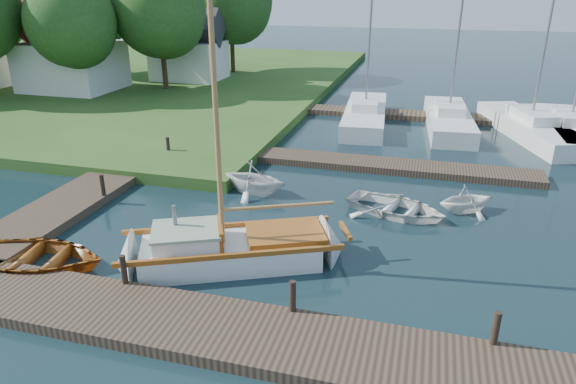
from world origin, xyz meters
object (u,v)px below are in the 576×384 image
(tender_b, at_px, (254,176))
(marina_boat_1, at_px, (365,113))
(house_a, at_px, (70,53))
(house_c, at_px, (189,51))
(marina_boat_4, at_px, (569,128))
(tree_2, at_px, (71,21))
(tender_c, at_px, (396,204))
(mooring_post_5, at_px, (168,146))
(tree_3, at_px, (159,9))
(marina_boat_3, at_px, (530,126))
(sailboat, at_px, (236,251))
(dinghy, at_px, (33,254))
(mooring_post_3, at_px, (496,328))
(tender_d, at_px, (467,197))
(mooring_post_1, at_px, (124,269))
(mooring_post_4, at_px, (103,185))
(marina_boat_2, at_px, (448,118))
(mooring_post_2, at_px, (293,296))

(tender_b, relative_size, marina_boat_1, 0.27)
(house_a, bearing_deg, tender_b, -37.07)
(tender_b, height_order, house_c, house_c)
(marina_boat_4, bearing_deg, tree_2, 88.33)
(house_a, relative_size, house_c, 1.19)
(tender_c, bearing_deg, mooring_post_5, 91.34)
(tender_b, height_order, marina_boat_1, marina_boat_1)
(tender_c, height_order, tree_3, tree_3)
(marina_boat_3, distance_m, tree_3, 24.35)
(mooring_post_5, height_order, tender_c, mooring_post_5)
(sailboat, relative_size, marina_boat_1, 1.01)
(sailboat, bearing_deg, dinghy, 173.48)
(mooring_post_5, height_order, house_a, house_a)
(sailboat, xyz_separation_m, tender_c, (4.19, 4.61, 0.02))
(house_a, bearing_deg, mooring_post_3, -38.93)
(marina_boat_4, relative_size, house_c, 2.21)
(tender_d, bearing_deg, house_a, 31.60)
(tree_2, bearing_deg, dinghy, -57.68)
(dinghy, xyz_separation_m, marina_boat_3, (15.59, 18.12, 0.15))
(marina_boat_3, height_order, house_c, marina_boat_3)
(tender_b, xyz_separation_m, tender_d, (7.77, 0.36, -0.14))
(sailboat, distance_m, marina_boat_4, 20.36)
(mooring_post_1, bearing_deg, marina_boat_1, 79.06)
(dinghy, xyz_separation_m, tender_d, (11.99, 7.30, 0.13))
(mooring_post_1, xyz_separation_m, tender_c, (6.40, 6.87, -0.34))
(mooring_post_3, height_order, tree_3, tree_3)
(mooring_post_4, distance_m, marina_boat_1, 16.02)
(dinghy, bearing_deg, tender_d, -66.57)
(tender_c, bearing_deg, marina_boat_2, 9.53)
(dinghy, bearing_deg, tree_2, 24.41)
(tree_3, bearing_deg, marina_boat_2, -11.28)
(mooring_post_3, xyz_separation_m, tender_c, (-2.60, 6.87, -0.34))
(mooring_post_2, xyz_separation_m, mooring_post_5, (-8.50, 10.00, 0.00))
(tender_c, relative_size, house_a, 0.55)
(mooring_post_3, relative_size, tree_2, 0.10)
(tender_d, bearing_deg, mooring_post_5, 48.84)
(tender_c, bearing_deg, marina_boat_3, -8.89)
(marina_boat_4, height_order, tree_3, marina_boat_4)
(sailboat, relative_size, marina_boat_2, 0.82)
(mooring_post_1, bearing_deg, dinghy, 171.95)
(mooring_post_4, bearing_deg, marina_boat_1, 61.34)
(tree_3, bearing_deg, mooring_post_4, -68.81)
(tender_d, relative_size, marina_boat_3, 0.17)
(mooring_post_1, distance_m, marina_boat_2, 20.91)
(mooring_post_1, relative_size, marina_boat_3, 0.07)
(mooring_post_3, distance_m, tree_3, 30.94)
(sailboat, height_order, marina_boat_1, marina_boat_1)
(mooring_post_2, bearing_deg, tender_b, 115.34)
(mooring_post_5, bearing_deg, mooring_post_1, -68.20)
(sailboat, xyz_separation_m, marina_boat_2, (6.05, 16.94, 0.23))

